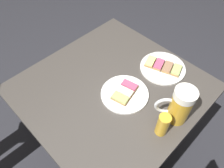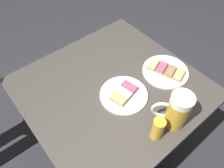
% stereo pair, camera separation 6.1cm
% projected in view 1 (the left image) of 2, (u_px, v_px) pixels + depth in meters
% --- Properties ---
extents(ground_plane, '(6.00, 6.00, 0.00)m').
position_uv_depth(ground_plane, '(112.00, 148.00, 1.65)').
color(ground_plane, '#28282D').
extents(cafe_table, '(0.83, 0.80, 0.76)m').
position_uv_depth(cafe_table, '(112.00, 103.00, 1.18)').
color(cafe_table, black).
rests_on(cafe_table, ground_plane).
extents(plate_near, '(0.23, 0.23, 0.03)m').
position_uv_depth(plate_near, '(125.00, 93.00, 1.02)').
color(plate_near, white).
rests_on(plate_near, cafe_table).
extents(plate_far, '(0.24, 0.24, 0.03)m').
position_uv_depth(plate_far, '(163.00, 67.00, 1.13)').
color(plate_far, white).
rests_on(plate_far, cafe_table).
extents(beer_mug, '(0.12, 0.13, 0.19)m').
position_uv_depth(beer_mug, '(180.00, 105.00, 0.88)').
color(beer_mug, gold).
rests_on(beer_mug, cafe_table).
extents(beer_glass_small, '(0.05, 0.05, 0.11)m').
position_uv_depth(beer_glass_small, '(163.00, 125.00, 0.86)').
color(beer_glass_small, gold).
rests_on(beer_glass_small, cafe_table).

